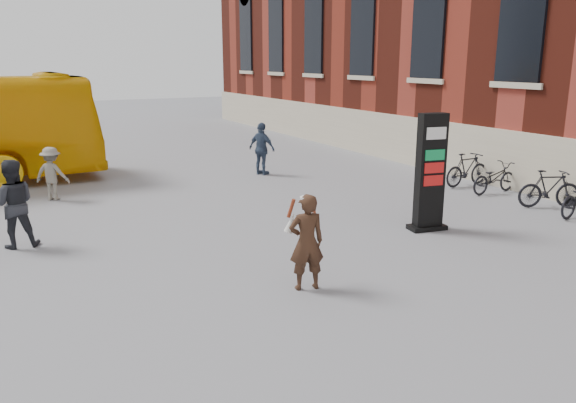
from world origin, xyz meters
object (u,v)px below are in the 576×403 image
pedestrian_c (262,149)px  bike_6 (494,178)px  pedestrian_b (52,174)px  info_pylon (430,173)px  pedestrian_a (13,204)px  woman (306,241)px  bike_7 (467,169)px  bike_5 (549,189)px

pedestrian_c → bike_6: 7.61m
pedestrian_c → pedestrian_b: bearing=67.6°
info_pylon → pedestrian_c: info_pylon is taller
info_pylon → bike_6: size_ratio=1.55×
pedestrian_a → woman: bearing=134.3°
woman → info_pylon: bearing=-145.5°
info_pylon → pedestrian_c: 7.76m
bike_7 → bike_5: bearing=177.9°
pedestrian_a → bike_6: (12.92, -1.14, -0.48)m
pedestrian_a → bike_5: 13.28m
pedestrian_c → bike_7: (4.96, -4.65, -0.37)m
info_pylon → bike_5: bearing=10.9°
bike_5 → bike_7: 3.00m
pedestrian_b → pedestrian_c: 6.84m
woman → pedestrian_b: bearing=-57.8°
pedestrian_c → bike_5: pedestrian_c is taller
bike_7 → pedestrian_b: bearing=68.6°
bike_6 → woman: bearing=110.3°
info_pylon → pedestrian_c: size_ratio=1.51×
info_pylon → bike_5: info_pylon is taller
info_pylon → pedestrian_a: bearing=170.3°
pedestrian_b → bike_7: (11.77, -4.13, -0.23)m
bike_7 → pedestrian_a: bearing=87.7°
woman → pedestrian_c: size_ratio=0.94×
bike_5 → bike_6: (0.00, 1.90, -0.05)m
pedestrian_c → bike_5: size_ratio=1.05×
info_pylon → pedestrian_c: (-0.67, 7.72, -0.46)m
pedestrian_a → bike_7: (12.92, -0.04, -0.41)m
bike_5 → woman: bearing=125.6°
pedestrian_b → bike_7: size_ratio=0.86×
woman → bike_5: (8.55, 1.79, -0.36)m
bike_7 → pedestrian_c: bearing=44.7°
info_pylon → pedestrian_a: size_ratio=1.44×
pedestrian_c → bike_6: pedestrian_c is taller
woman → bike_5: woman is taller
pedestrian_b → bike_6: size_ratio=0.87×
woman → pedestrian_a: pedestrian_a is taller
info_pylon → bike_5: (4.29, 0.06, -0.85)m
info_pylon → bike_6: info_pylon is taller
bike_6 → bike_7: 1.10m
woman → pedestrian_c: pedestrian_c is taller
woman → pedestrian_a: size_ratio=0.90×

